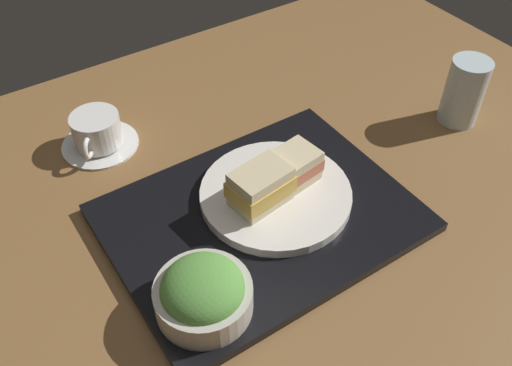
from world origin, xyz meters
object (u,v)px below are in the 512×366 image
object	(u,v)px
sandwich_plate	(276,195)
salad_bowl	(203,293)
coffee_cup	(97,133)
sandwich_near	(261,187)
drinking_glass	(464,92)
sandwich_far	(291,169)

from	to	relation	value
sandwich_plate	salad_bowl	bearing A→B (deg)	-149.73
coffee_cup	salad_bowl	bearing A→B (deg)	-92.17
sandwich_plate	sandwich_near	bearing A→B (deg)	-171.31
sandwich_near	salad_bowl	world-z (taller)	sandwich_near
drinking_glass	salad_bowl	bearing A→B (deg)	-169.88
drinking_glass	sandwich_plate	bearing A→B (deg)	179.33
sandwich_far	drinking_glass	xyz separation A→B (cm)	(35.33, -0.91, 0.31)
sandwich_plate	sandwich_far	xyz separation A→B (cm)	(2.99, 0.46, 3.26)
sandwich_far	drinking_glass	size ratio (longest dim) A/B	0.78
sandwich_plate	sandwich_near	xyz separation A→B (cm)	(-2.99, -0.46, 3.66)
salad_bowl	drinking_glass	distance (cm)	57.22
sandwich_near	coffee_cup	size ratio (longest dim) A/B	0.73
salad_bowl	sandwich_plate	bearing A→B (deg)	30.27
salad_bowl	drinking_glass	bearing A→B (deg)	10.12
sandwich_near	sandwich_far	world-z (taller)	sandwich_near
sandwich_far	coffee_cup	xyz separation A→B (cm)	(-19.55, 26.79, -2.83)
sandwich_plate	drinking_glass	distance (cm)	38.49
sandwich_near	drinking_glass	bearing A→B (deg)	0.01
sandwich_plate	coffee_cup	world-z (taller)	coffee_cup
sandwich_plate	coffee_cup	size ratio (longest dim) A/B	1.76
sandwich_plate	sandwich_far	bearing A→B (deg)	8.69
sandwich_far	salad_bowl	distance (cm)	23.70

